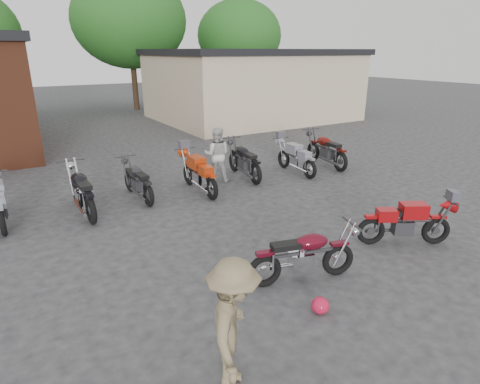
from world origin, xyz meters
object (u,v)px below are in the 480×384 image
row_bike_5 (244,158)px  helmet (320,305)px  sportbike (407,220)px  row_bike_2 (81,188)px  row_bike_3 (137,178)px  vintage_motorcycle (305,252)px  row_bike_4 (199,171)px  row_bike_7 (326,148)px  person_tan (234,326)px  row_bike_6 (296,156)px  person_light (217,155)px

row_bike_5 → helmet: bearing=164.0°
sportbike → helmet: sportbike is taller
row_bike_2 → row_bike_3: (1.44, 0.29, -0.07)m
vintage_motorcycle → row_bike_5: 5.96m
row_bike_4 → row_bike_7: (4.82, 0.17, 0.03)m
row_bike_4 → row_bike_7: row_bike_7 is taller
person_tan → row_bike_6: (6.07, 6.41, -0.27)m
person_light → row_bike_3: size_ratio=0.86×
person_light → row_bike_6: person_light is taller
vintage_motorcycle → person_tan: person_tan is taller
sportbike → row_bike_5: row_bike_5 is taller
person_tan → row_bike_4: 6.91m
row_bike_3 → sportbike: bearing=-148.0°
sportbike → row_bike_5: size_ratio=0.87×
person_tan → row_bike_7: person_tan is taller
helmet → person_tan: 1.99m
row_bike_4 → helmet: bearing=172.6°
person_tan → vintage_motorcycle: bearing=-23.0°
helmet → row_bike_5: bearing=67.6°
person_tan → row_bike_3: bearing=26.5°
person_light → row_bike_2: size_ratio=0.76×
vintage_motorcycle → person_light: 5.83m
row_bike_2 → vintage_motorcycle: bearing=-154.6°
row_bike_7 → sportbike: bearing=159.9°
person_light → person_tan: size_ratio=0.98×
person_tan → row_bike_7: 9.94m
helmet → row_bike_5: size_ratio=0.13×
helmet → row_bike_3: bearing=96.7°
vintage_motorcycle → helmet: 1.00m
vintage_motorcycle → row_bike_5: row_bike_5 is taller
row_bike_2 → row_bike_5: 4.81m
row_bike_5 → row_bike_3: bearing=98.4°
sportbike → row_bike_4: 5.48m
row_bike_2 → sportbike: bearing=-135.9°
sportbike → row_bike_6: bearing=106.3°
row_bike_2 → row_bike_6: 6.46m
row_bike_6 → row_bike_5: bearing=77.5°
row_bike_7 → person_light: bearing=90.8°
row_bike_4 → row_bike_6: row_bike_4 is taller
person_tan → row_bike_5: 8.15m
vintage_motorcycle → person_light: (1.40, 5.66, 0.27)m
vintage_motorcycle → row_bike_7: (5.31, 5.22, 0.08)m
person_light → sportbike: bearing=136.5°
person_tan → row_bike_3: size_ratio=0.88×
row_bike_5 → row_bike_4: bearing=111.5°
row_bike_5 → sportbike: bearing=-169.8°
helmet → person_light: (1.77, 6.49, 0.67)m
person_tan → row_bike_3: person_tan is taller
vintage_motorcycle → row_bike_4: (0.49, 5.05, 0.05)m
person_tan → row_bike_3: (1.05, 6.74, -0.28)m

